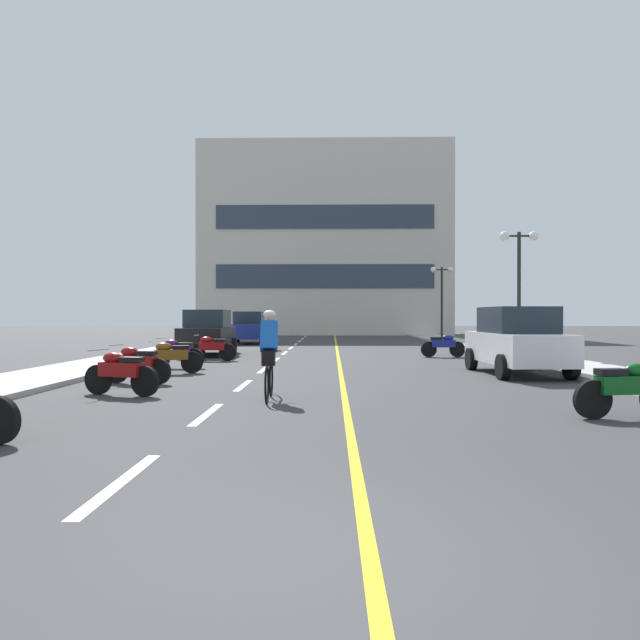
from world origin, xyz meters
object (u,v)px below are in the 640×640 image
Objects in this scene: street_lamp_mid at (519,263)px; motorcycle_2 at (121,372)px; parked_car_near at (517,340)px; parked_car_mid at (208,332)px; parked_car_far at (249,328)px; motorcycle_6 at (212,347)px; motorcycle_5 at (177,352)px; motorcycle_7 at (443,345)px; motorcycle_3 at (137,364)px; motorcycle_1 at (627,388)px; street_lamp_far at (442,285)px; motorcycle_4 at (171,356)px; cyclist_rider at (269,352)px.

street_lamp_mid is 2.85× the size of motorcycle_2.
parked_car_near and parked_car_mid have the same top height.
parked_car_mid and parked_car_far have the same top height.
parked_car_near is 10.34m from motorcycle_6.
motorcycle_2 and motorcycle_6 have the same top height.
motorcycle_7 is (8.94, 4.98, 0.00)m from motorcycle_5.
parked_car_near is at bearing -83.88° from motorcycle_7.
motorcycle_2 is 0.98× the size of motorcycle_5.
parked_car_far reaches higher than motorcycle_2.
motorcycle_7 is at bearing 46.43° from motorcycle_3.
motorcycle_7 is at bearing 91.14° from motorcycle_1.
motorcycle_5 is (-9.22, 8.83, 0.00)m from motorcycle_1.
motorcycle_3 is at bearing -114.66° from street_lamp_far.
parked_car_mid is 7.93m from motorcycle_4.
parked_car_near is 7.92m from cyclist_rider.
street_lamp_mid is 2.79× the size of motorcycle_4.
motorcycle_4 is 10.99m from motorcycle_7.
motorcycle_7 is at bearing 53.24° from motorcycle_2.
parked_car_far is (-11.81, -5.04, -2.63)m from street_lamp_far.
cyclist_rider is (-8.36, -11.87, -2.71)m from street_lamp_mid.
cyclist_rider is at bearing -62.72° from motorcycle_5.
motorcycle_5 is at bearing -87.03° from parked_car_mid.
motorcycle_5 is at bearing -119.21° from street_lamp_far.
street_lamp_mid is at bearing -89.84° from street_lamp_far.
motorcycle_6 is (-8.74, 11.72, 0.00)m from motorcycle_1.
motorcycle_6 and motorcycle_7 have the same top height.
parked_car_far is 17.87m from motorcycle_4.
parked_car_near is at bearing 38.69° from cyclist_rider.
street_lamp_far is 29.22m from cyclist_rider.
motorcycle_7 is 0.96× the size of cyclist_rider.
street_lamp_mid is 2.80× the size of motorcycle_3.
motorcycle_1 is at bearing -26.74° from motorcycle_3.
parked_car_mid is 2.57× the size of motorcycle_2.
motorcycle_4 is at bearing 141.76° from motorcycle_1.
motorcycle_6 is at bearing -76.04° from parked_car_mid.
street_lamp_mid is 2.78× the size of motorcycle_5.
motorcycle_6 is at bearing -121.86° from street_lamp_far.
parked_car_mid is 12.46m from motorcycle_2.
motorcycle_6 is at bearing 152.88° from parked_car_near.
motorcycle_6 is 8.72m from motorcycle_7.
motorcycle_4 is 0.99× the size of motorcycle_5.
motorcycle_3 is 12.75m from motorcycle_7.
parked_car_near is 12.75m from parked_car_mid.
parked_car_mid is at bearing 122.57° from motorcycle_1.
street_lamp_mid reaches higher than motorcycle_6.
motorcycle_5 is (0.01, -16.07, -0.44)m from parked_car_far.
street_lamp_far reaches higher than parked_car_mid.
parked_car_far is 26.56m from motorcycle_1.
parked_car_mid is 2.53× the size of motorcycle_3.
cyclist_rider is (3.34, -2.51, 0.41)m from motorcycle_3.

